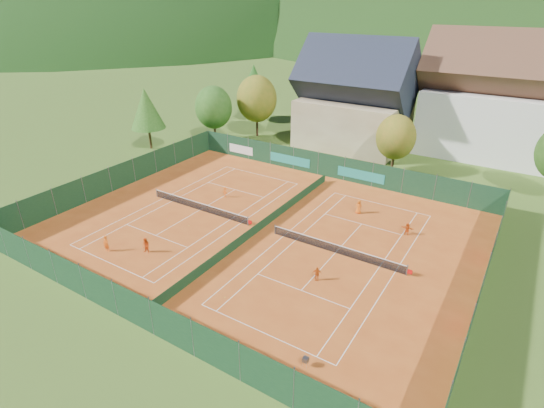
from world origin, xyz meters
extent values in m
plane|color=#38591B|center=(0.00, 0.00, -0.02)|extent=(600.00, 600.00, 0.00)
cube|color=#B24D1A|center=(0.00, 0.00, 0.01)|extent=(40.00, 32.00, 0.01)
cube|color=white|center=(-8.00, 11.88, 0.01)|extent=(10.97, 0.06, 0.00)
cube|color=white|center=(-8.00, -11.88, 0.01)|extent=(10.97, 0.06, 0.00)
cube|color=white|center=(-13.48, 0.00, 0.01)|extent=(0.06, 23.77, 0.00)
cube|color=white|center=(-2.51, 0.00, 0.01)|extent=(0.06, 23.77, 0.00)
cube|color=white|center=(-12.12, 0.00, 0.01)|extent=(0.06, 23.77, 0.00)
cube|color=white|center=(-3.88, 0.00, 0.01)|extent=(0.06, 23.77, 0.00)
cube|color=white|center=(-8.00, 6.40, 0.01)|extent=(8.23, 0.06, 0.00)
cube|color=white|center=(-8.00, -6.40, 0.01)|extent=(8.23, 0.06, 0.00)
cube|color=white|center=(-8.00, 0.00, 0.01)|extent=(0.06, 12.80, 0.00)
cube|color=white|center=(8.00, 11.88, 0.01)|extent=(10.97, 0.06, 0.00)
cube|color=white|center=(8.00, -11.88, 0.01)|extent=(10.97, 0.06, 0.00)
cube|color=white|center=(2.51, 0.00, 0.01)|extent=(0.06, 23.77, 0.00)
cube|color=white|center=(13.48, 0.00, 0.01)|extent=(0.06, 23.77, 0.00)
cube|color=white|center=(3.88, 0.00, 0.01)|extent=(0.06, 23.77, 0.00)
cube|color=white|center=(12.12, 0.00, 0.01)|extent=(0.06, 23.77, 0.00)
cube|color=white|center=(8.00, 6.40, 0.01)|extent=(8.23, 0.06, 0.00)
cube|color=white|center=(8.00, -6.40, 0.01)|extent=(8.23, 0.06, 0.00)
cube|color=white|center=(8.00, 0.00, 0.01)|extent=(0.06, 12.80, 0.00)
cylinder|color=#59595B|center=(-14.40, 0.00, 0.51)|extent=(0.10, 0.10, 1.02)
cylinder|color=#59595B|center=(-1.60, 0.00, 0.51)|extent=(0.10, 0.10, 1.02)
cube|color=black|center=(-8.00, 0.00, 0.46)|extent=(12.80, 0.02, 0.86)
cube|color=white|center=(-8.00, 0.00, 0.89)|extent=(12.80, 0.04, 0.06)
cube|color=red|center=(-1.35, 0.00, 0.45)|extent=(0.40, 0.04, 0.40)
cylinder|color=#59595B|center=(1.60, 0.00, 0.51)|extent=(0.10, 0.10, 1.02)
cylinder|color=#59595B|center=(14.40, 0.00, 0.51)|extent=(0.10, 0.10, 1.02)
cube|color=black|center=(8.00, 0.00, 0.46)|extent=(12.80, 0.02, 0.86)
cube|color=white|center=(8.00, 0.00, 0.89)|extent=(12.80, 0.04, 0.06)
cube|color=red|center=(14.65, 0.00, 0.45)|extent=(0.40, 0.04, 0.40)
cube|color=#13361D|center=(0.00, 0.00, 0.50)|extent=(0.03, 28.80, 1.00)
cube|color=#13341E|center=(0.00, 16.00, 1.50)|extent=(40.00, 0.04, 3.00)
cube|color=teal|center=(-6.00, 15.94, 1.20)|extent=(6.00, 0.03, 1.20)
cube|color=teal|center=(4.00, 15.94, 1.20)|extent=(6.00, 0.03, 1.20)
cube|color=silver|center=(-14.00, 15.94, 1.20)|extent=(4.00, 0.03, 1.20)
cube|color=#13341C|center=(0.00, -16.00, 1.50)|extent=(40.00, 0.04, 3.00)
cube|color=#14371D|center=(-20.00, 0.00, 1.50)|extent=(0.04, 32.00, 3.00)
cube|color=#133419|center=(20.00, 0.00, 1.50)|extent=(0.04, 32.00, 3.00)
cube|color=#B21414|center=(19.94, -4.00, 1.20)|extent=(0.03, 3.00, 1.20)
cube|color=#B21414|center=(19.94, 6.00, 1.20)|extent=(0.03, 3.00, 1.20)
cube|color=#C9B78D|center=(-3.00, 30.00, 3.50)|extent=(15.00, 12.00, 7.00)
cube|color=#1E2333|center=(-3.00, 30.00, 10.00)|extent=(16.20, 12.00, 12.00)
cube|color=silver|center=(16.00, 36.00, 4.50)|extent=(20.00, 11.00, 9.00)
cube|color=brown|center=(16.00, 36.00, 11.75)|extent=(21.60, 11.00, 11.00)
cylinder|color=#4C2D1B|center=(-22.00, 20.00, 1.40)|extent=(0.36, 0.36, 2.80)
ellipsoid|color=#285B1A|center=(-22.00, 20.00, 5.40)|extent=(5.72, 5.72, 6.58)
cylinder|color=#432818|center=(-18.00, 26.00, 1.57)|extent=(0.36, 0.36, 3.15)
ellipsoid|color=olive|center=(-18.00, 26.00, 6.07)|extent=(6.44, 6.44, 7.40)
cylinder|color=#442818|center=(-24.00, 34.00, 1.75)|extent=(0.36, 0.36, 3.50)
cone|color=#1D5718|center=(-24.00, 34.00, 6.75)|extent=(5.60, 5.60, 6.50)
cylinder|color=#402A17|center=(6.00, 22.00, 1.22)|extent=(0.36, 0.36, 2.45)
ellipsoid|color=olive|center=(6.00, 22.00, 4.72)|extent=(5.01, 5.01, 5.76)
cylinder|color=#49301A|center=(-28.00, 12.00, 1.57)|extent=(0.36, 0.36, 3.15)
cone|color=#2C601B|center=(-28.00, 12.00, 6.07)|extent=(5.04, 5.04, 5.85)
ellipsoid|color=black|center=(10.00, 300.00, -42.35)|extent=(440.00, 440.00, 242.00)
ellipsoid|color=black|center=(-220.00, 160.00, -35.70)|extent=(340.00, 340.00, 204.00)
cylinder|color=slate|center=(11.71, -13.08, 0.40)|extent=(0.02, 0.02, 0.80)
cylinder|color=slate|center=(12.01, -13.08, 0.40)|extent=(0.02, 0.02, 0.80)
cylinder|color=slate|center=(11.71, -12.78, 0.40)|extent=(0.02, 0.02, 0.80)
cylinder|color=slate|center=(12.01, -12.78, 0.40)|extent=(0.02, 0.02, 0.80)
cube|color=slate|center=(11.86, -12.93, 0.55)|extent=(0.34, 0.34, 0.30)
ellipsoid|color=#CCD833|center=(11.86, -12.93, 0.58)|extent=(0.28, 0.28, 0.16)
sphere|color=#CCD833|center=(-6.60, -3.25, 0.03)|extent=(0.07, 0.07, 0.07)
sphere|color=#CCD833|center=(3.46, -10.29, 0.03)|extent=(0.07, 0.07, 0.07)
sphere|color=#CCD833|center=(-1.00, 5.22, 0.03)|extent=(0.07, 0.07, 0.07)
sphere|color=#CCD833|center=(-2.20, 7.03, 0.03)|extent=(0.07, 0.07, 0.07)
imported|color=orange|center=(-9.64, -10.72, 0.79)|extent=(0.63, 0.47, 1.58)
imported|color=#EC5414|center=(-6.40, -9.01, 0.75)|extent=(0.79, 0.64, 1.50)
imported|color=orange|center=(-7.70, 4.14, 0.62)|extent=(0.82, 0.49, 1.23)
imported|color=#D75513|center=(8.40, -4.53, 0.64)|extent=(0.81, 0.60, 1.28)
imported|color=orange|center=(6.79, 8.46, 0.77)|extent=(0.81, 0.58, 1.55)
imported|color=#D45012|center=(12.46, 6.70, 0.64)|extent=(1.21, 0.47, 1.28)
camera|label=1|loc=(20.38, -30.38, 20.76)|focal=28.00mm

